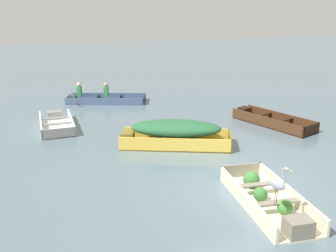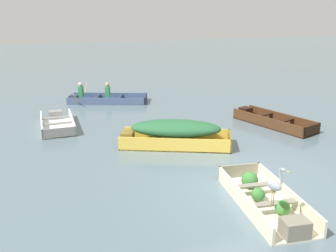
{
  "view_description": "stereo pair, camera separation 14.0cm",
  "coord_description": "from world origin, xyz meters",
  "px_view_note": "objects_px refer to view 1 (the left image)",
  "views": [
    {
      "loc": [
        -4.52,
        -6.88,
        3.94
      ],
      "look_at": [
        -0.61,
        3.82,
        0.35
      ],
      "focal_mm": 40.0,
      "sensor_mm": 36.0,
      "label": 1
    },
    {
      "loc": [
        -4.38,
        -6.93,
        3.94
      ],
      "look_at": [
        -0.61,
        3.82,
        0.35
      ],
      "focal_mm": 40.0,
      "sensor_mm": 36.0,
      "label": 2
    }
  ],
  "objects_px": {
    "skiff_white_mid_moored": "(56,124)",
    "heron_on_dinghy": "(278,184)",
    "dinghy_cream_foreground": "(267,199)",
    "skiff_yellow_near_moored": "(175,131)",
    "skiff_dark_varnish_far_moored": "(270,121)",
    "rowboat_slate_blue_with_crew": "(102,99)"
  },
  "relations": [
    {
      "from": "skiff_white_mid_moored",
      "to": "heron_on_dinghy",
      "type": "height_order",
      "value": "heron_on_dinghy"
    },
    {
      "from": "dinghy_cream_foreground",
      "to": "skiff_yellow_near_moored",
      "type": "distance_m",
      "value": 4.01
    },
    {
      "from": "skiff_white_mid_moored",
      "to": "skiff_dark_varnish_far_moored",
      "type": "bearing_deg",
      "value": -17.61
    },
    {
      "from": "skiff_dark_varnish_far_moored",
      "to": "dinghy_cream_foreground",
      "type": "bearing_deg",
      "value": -125.13
    },
    {
      "from": "skiff_yellow_near_moored",
      "to": "heron_on_dinghy",
      "type": "xyz_separation_m",
      "value": [
        0.21,
        -4.68,
        0.42
      ]
    },
    {
      "from": "rowboat_slate_blue_with_crew",
      "to": "heron_on_dinghy",
      "type": "relative_size",
      "value": 4.22
    },
    {
      "from": "skiff_yellow_near_moored",
      "to": "skiff_white_mid_moored",
      "type": "bearing_deg",
      "value": 134.91
    },
    {
      "from": "dinghy_cream_foreground",
      "to": "heron_on_dinghy",
      "type": "height_order",
      "value": "heron_on_dinghy"
    },
    {
      "from": "dinghy_cream_foreground",
      "to": "skiff_yellow_near_moored",
      "type": "relative_size",
      "value": 0.83
    },
    {
      "from": "skiff_yellow_near_moored",
      "to": "skiff_white_mid_moored",
      "type": "distance_m",
      "value": 4.52
    },
    {
      "from": "skiff_white_mid_moored",
      "to": "heron_on_dinghy",
      "type": "distance_m",
      "value": 8.61
    },
    {
      "from": "heron_on_dinghy",
      "to": "skiff_yellow_near_moored",
      "type": "bearing_deg",
      "value": 92.54
    },
    {
      "from": "rowboat_slate_blue_with_crew",
      "to": "heron_on_dinghy",
      "type": "distance_m",
      "value": 11.02
    },
    {
      "from": "skiff_white_mid_moored",
      "to": "rowboat_slate_blue_with_crew",
      "type": "xyz_separation_m",
      "value": [
        2.15,
        3.05,
        0.04
      ]
    },
    {
      "from": "dinghy_cream_foreground",
      "to": "rowboat_slate_blue_with_crew",
      "type": "bearing_deg",
      "value": 98.83
    },
    {
      "from": "dinghy_cream_foreground",
      "to": "skiff_dark_varnish_far_moored",
      "type": "distance_m",
      "value": 5.96
    },
    {
      "from": "dinghy_cream_foreground",
      "to": "skiff_yellow_near_moored",
      "type": "bearing_deg",
      "value": 97.88
    },
    {
      "from": "dinghy_cream_foreground",
      "to": "heron_on_dinghy",
      "type": "bearing_deg",
      "value": -115.18
    },
    {
      "from": "skiff_white_mid_moored",
      "to": "skiff_dark_varnish_far_moored",
      "type": "height_order",
      "value": "skiff_dark_varnish_far_moored"
    },
    {
      "from": "skiff_yellow_near_moored",
      "to": "heron_on_dinghy",
      "type": "relative_size",
      "value": 4.04
    },
    {
      "from": "skiff_yellow_near_moored",
      "to": "skiff_dark_varnish_far_moored",
      "type": "distance_m",
      "value": 4.1
    },
    {
      "from": "skiff_yellow_near_moored",
      "to": "rowboat_slate_blue_with_crew",
      "type": "distance_m",
      "value": 6.33
    }
  ]
}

